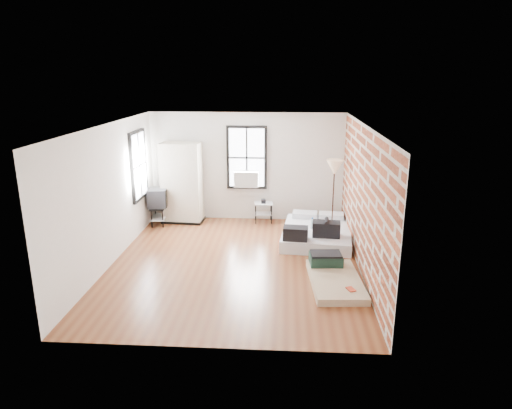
# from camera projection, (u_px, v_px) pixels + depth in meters

# --- Properties ---
(ground) EXTENTS (6.00, 6.00, 0.00)m
(ground) POSITION_uv_depth(u_px,v_px,m) (235.00, 263.00, 9.33)
(ground) COLOR #5F2E19
(ground) RESTS_ON ground
(room_shell) EXTENTS (5.02, 6.02, 2.80)m
(room_shell) POSITION_uv_depth(u_px,v_px,m) (247.00, 177.00, 9.18)
(room_shell) COLOR silver
(room_shell) RESTS_ON ground
(mattress_main) EXTENTS (1.72, 2.21, 0.66)m
(mattress_main) POSITION_uv_depth(u_px,v_px,m) (316.00, 232.00, 10.59)
(mattress_main) COLOR silver
(mattress_main) RESTS_ON ground
(mattress_bare) EXTENTS (1.01, 1.76, 0.37)m
(mattress_bare) POSITION_uv_depth(u_px,v_px,m) (333.00, 275.00, 8.51)
(mattress_bare) COLOR tan
(mattress_bare) RESTS_ON ground
(wardrobe) EXTENTS (1.08, 0.66, 2.06)m
(wardrobe) POSITION_uv_depth(u_px,v_px,m) (182.00, 183.00, 11.69)
(wardrobe) COLOR black
(wardrobe) RESTS_ON ground
(side_table) EXTENTS (0.50, 0.41, 0.61)m
(side_table) POSITION_uv_depth(u_px,v_px,m) (263.00, 207.00, 11.80)
(side_table) COLOR black
(side_table) RESTS_ON ground
(floor_lamp) EXTENTS (0.39, 0.39, 1.81)m
(floor_lamp) POSITION_uv_depth(u_px,v_px,m) (334.00, 171.00, 10.59)
(floor_lamp) COLOR black
(floor_lamp) RESTS_ON ground
(tv_stand) EXTENTS (0.52, 0.70, 0.94)m
(tv_stand) POSITION_uv_depth(u_px,v_px,m) (158.00, 199.00, 11.56)
(tv_stand) COLOR black
(tv_stand) RESTS_ON ground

